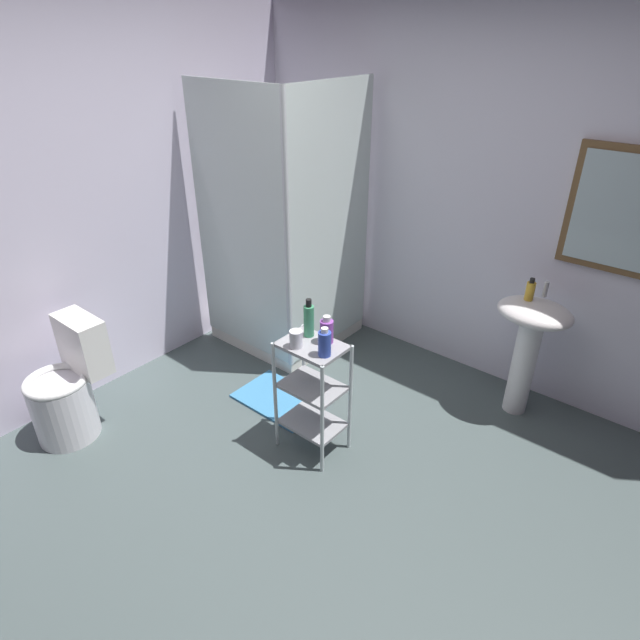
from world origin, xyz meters
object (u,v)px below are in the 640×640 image
at_px(pedestal_sink, 530,336).
at_px(rinse_cup, 296,339).
at_px(shower_stall, 287,290).
at_px(hand_soap_bottle, 530,290).
at_px(bath_mat, 280,399).
at_px(toilet, 68,390).
at_px(shampoo_bottle_blue, 325,343).
at_px(conditioner_bottle_purple, 327,331).
at_px(body_wash_bottle_green, 309,320).
at_px(storage_cart, 312,389).

xyz_separation_m(pedestal_sink, rinse_cup, (-0.88, -1.22, 0.21)).
height_order(shower_stall, hand_soap_bottle, shower_stall).
xyz_separation_m(pedestal_sink, hand_soap_bottle, (-0.06, 0.01, 0.29)).
xyz_separation_m(pedestal_sink, bath_mat, (-1.29, -0.95, -0.57)).
bearing_deg(hand_soap_bottle, bath_mat, -142.01).
xyz_separation_m(shower_stall, toilet, (-0.30, -1.68, -0.15)).
height_order(shampoo_bottle_blue, conditioner_bottle_purple, shampoo_bottle_blue).
height_order(shower_stall, conditioner_bottle_purple, shower_stall).
xyz_separation_m(shower_stall, body_wash_bottle_green, (0.89, -0.77, 0.38)).
xyz_separation_m(shower_stall, rinse_cup, (0.91, -0.90, 0.33)).
height_order(shower_stall, pedestal_sink, shower_stall).
bearing_deg(body_wash_bottle_green, storage_cart, -39.71).
height_order(toilet, storage_cart, toilet).
distance_m(shower_stall, hand_soap_bottle, 1.81).
bearing_deg(rinse_cup, bath_mat, 146.84).
xyz_separation_m(storage_cart, body_wash_bottle_green, (-0.08, 0.06, 0.41)).
bearing_deg(toilet, storage_cart, 34.01).
relative_size(pedestal_sink, body_wash_bottle_green, 3.49).
relative_size(pedestal_sink, toilet, 1.07).
distance_m(body_wash_bottle_green, bath_mat, 0.93).
bearing_deg(pedestal_sink, shower_stall, -169.86).
xyz_separation_m(hand_soap_bottle, body_wash_bottle_green, (-0.84, -1.10, -0.03)).
distance_m(shower_stall, storage_cart, 1.27).
bearing_deg(rinse_cup, toilet, -147.24).
distance_m(rinse_cup, bath_mat, 0.93).
distance_m(toilet, hand_soap_bottle, 2.91).
distance_m(storage_cart, hand_soap_bottle, 1.46).
distance_m(hand_soap_bottle, bath_mat, 1.79).
bearing_deg(shower_stall, storage_cart, -40.69).
relative_size(shower_stall, storage_cart, 2.70).
xyz_separation_m(toilet, conditioner_bottle_purple, (1.31, 0.93, 0.50)).
bearing_deg(bath_mat, conditioner_bottle_purple, -13.78).
bearing_deg(pedestal_sink, conditioner_bottle_purple, -125.85).
bearing_deg(bath_mat, pedestal_sink, 36.34).
distance_m(shampoo_bottle_blue, rinse_cup, 0.18).
height_order(storage_cart, hand_soap_bottle, hand_soap_bottle).
bearing_deg(pedestal_sink, rinse_cup, -125.62).
xyz_separation_m(storage_cart, rinse_cup, (-0.05, -0.07, 0.35)).
relative_size(storage_cart, conditioner_bottle_purple, 4.49).
bearing_deg(body_wash_bottle_green, pedestal_sink, 50.34).
height_order(toilet, hand_soap_bottle, hand_soap_bottle).
distance_m(pedestal_sink, rinse_cup, 1.52).
height_order(shower_stall, toilet, shower_stall).
relative_size(pedestal_sink, bath_mat, 1.35).
bearing_deg(hand_soap_bottle, rinse_cup, -123.48).
relative_size(shower_stall, rinse_cup, 19.91).
relative_size(body_wash_bottle_green, conditioner_bottle_purple, 1.41).
bearing_deg(shampoo_bottle_blue, conditioner_bottle_purple, 124.20).
bearing_deg(body_wash_bottle_green, toilet, -142.33).
relative_size(conditioner_bottle_purple, rinse_cup, 1.64).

